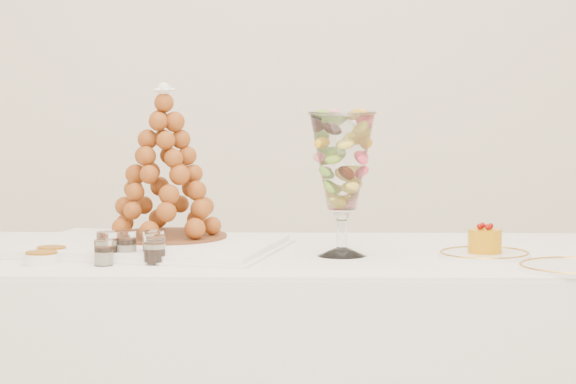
{
  "coord_description": "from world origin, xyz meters",
  "views": [
    {
      "loc": [
        -0.08,
        -3.07,
        1.26
      ],
      "look_at": [
        -0.02,
        0.22,
        0.93
      ],
      "focal_mm": 85.0,
      "sensor_mm": 36.0,
      "label": 1
    }
  ],
  "objects": [
    {
      "name": "mousse_cake",
      "position": [
        0.47,
        0.3,
        0.8
      ],
      "size": [
        0.09,
        0.09,
        0.07
      ],
      "color": "#CB8409",
      "rests_on": "cake_plate"
    },
    {
      "name": "verrine_b",
      "position": [
        -0.42,
        0.27,
        0.79
      ],
      "size": [
        0.06,
        0.06,
        0.07
      ],
      "primitive_type": "cylinder",
      "rotation": [
        0.0,
        0.0,
        -0.06
      ],
      "color": "white",
      "rests_on": "buffet_table"
    },
    {
      "name": "verrine_d",
      "position": [
        -0.46,
        0.18,
        0.79
      ],
      "size": [
        0.05,
        0.05,
        0.06
      ],
      "primitive_type": "cylinder",
      "rotation": [
        0.0,
        0.0,
        -0.06
      ],
      "color": "white",
      "rests_on": "buffet_table"
    },
    {
      "name": "spare_plate",
      "position": [
        0.65,
        0.09,
        0.76
      ],
      "size": [
        0.26,
        0.26,
        0.01
      ],
      "primitive_type": "cylinder",
      "color": "white",
      "rests_on": "buffet_table"
    },
    {
      "name": "verrine_e",
      "position": [
        -0.34,
        0.19,
        0.79
      ],
      "size": [
        0.06,
        0.06,
        0.07
      ],
      "primitive_type": "cylinder",
      "rotation": [
        0.0,
        0.0,
        -0.08
      ],
      "color": "white",
      "rests_on": "buffet_table"
    },
    {
      "name": "verrine_a",
      "position": [
        -0.46,
        0.26,
        0.79
      ],
      "size": [
        0.06,
        0.06,
        0.07
      ],
      "primitive_type": "cylinder",
      "rotation": [
        0.0,
        0.0,
        -0.2
      ],
      "color": "white",
      "rests_on": "buffet_table"
    },
    {
      "name": "verrine_c",
      "position": [
        -0.35,
        0.27,
        0.79
      ],
      "size": [
        0.07,
        0.07,
        0.07
      ],
      "primitive_type": "cylinder",
      "rotation": [
        0.0,
        0.0,
        0.34
      ],
      "color": "white",
      "rests_on": "buffet_table"
    },
    {
      "name": "macaron_vase",
      "position": [
        0.12,
        0.33,
        0.99
      ],
      "size": [
        0.16,
        0.16,
        0.36
      ],
      "color": "white",
      "rests_on": "buffet_table"
    },
    {
      "name": "lace_tray",
      "position": [
        -0.37,
        0.43,
        0.77
      ],
      "size": [
        0.72,
        0.61,
        0.02
      ],
      "primitive_type": "cube",
      "rotation": [
        0.0,
        0.0,
        -0.26
      ],
      "color": "white",
      "rests_on": "buffet_table"
    },
    {
      "name": "ramekin_front",
      "position": [
        -0.62,
        0.19,
        0.77
      ],
      "size": [
        0.09,
        0.09,
        0.03
      ],
      "primitive_type": "cylinder",
      "color": "white",
      "rests_on": "buffet_table"
    },
    {
      "name": "ramekin_back",
      "position": [
        -0.61,
        0.3,
        0.77
      ],
      "size": [
        0.08,
        0.08,
        0.02
      ],
      "primitive_type": "cylinder",
      "color": "white",
      "rests_on": "buffet_table"
    },
    {
      "name": "croquembouche",
      "position": [
        -0.34,
        0.53,
        0.98
      ],
      "size": [
        0.33,
        0.33,
        0.41
      ],
      "rotation": [
        0.0,
        0.0,
        0.21
      ],
      "color": "brown",
      "rests_on": "lace_tray"
    },
    {
      "name": "cake_plate",
      "position": [
        0.47,
        0.3,
        0.76
      ],
      "size": [
        0.23,
        0.23,
        0.01
      ],
      "primitive_type": "cylinder",
      "color": "white",
      "rests_on": "buffet_table"
    }
  ]
}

